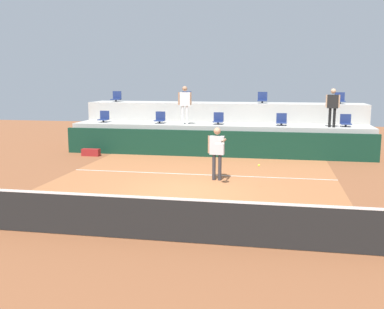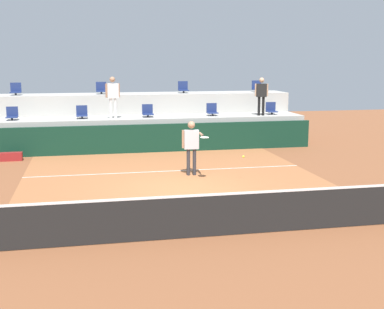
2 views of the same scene
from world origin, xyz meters
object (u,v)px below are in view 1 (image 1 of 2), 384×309
object	(u,v)px
stadium_chair_upper_right	(262,98)
spectator_in_white	(185,102)
stadium_chair_lower_left	(160,118)
tennis_player	(217,148)
stadium_chair_upper_far_right	(340,99)
stadium_chair_lower_far_left	(104,117)
equipment_bag	(91,152)
stadium_chair_upper_far_left	(116,97)
stadium_chair_upper_left	(186,98)
stadium_chair_lower_far_right	(346,121)
stadium_chair_lower_center	(218,119)
stadium_chair_lower_right	(281,120)
spectator_in_grey	(333,104)
tennis_ball	(259,165)

from	to	relation	value
stadium_chair_upper_right	spectator_in_white	xyz separation A→B (m)	(-3.25, -2.18, -0.07)
stadium_chair_lower_left	tennis_player	world-z (taller)	stadium_chair_lower_left
stadium_chair_upper_far_right	tennis_player	distance (m)	8.79
stadium_chair_lower_far_left	equipment_bag	xyz separation A→B (m)	(0.14, -1.94, -1.31)
stadium_chair_lower_far_left	stadium_chair_upper_far_left	size ratio (longest dim) A/B	1.00
stadium_chair_upper_left	stadium_chair_lower_far_right	bearing A→B (deg)	-14.14
stadium_chair_lower_left	stadium_chair_lower_center	distance (m)	2.64
stadium_chair_upper_left	equipment_bag	bearing A→B (deg)	-132.03
stadium_chair_lower_center	equipment_bag	size ratio (longest dim) A/B	0.68
stadium_chair_lower_right	stadium_chair_upper_right	size ratio (longest dim) A/B	1.00
equipment_bag	stadium_chair_upper_right	bearing A→B (deg)	28.13
stadium_chair_upper_far_left	stadium_chair_upper_right	size ratio (longest dim) A/B	1.00
stadium_chair_upper_far_left	equipment_bag	xyz separation A→B (m)	(0.17, -3.74, -2.16)
stadium_chair_lower_right	stadium_chair_lower_far_left	bearing A→B (deg)	180.00
stadium_chair_lower_left	stadium_chair_lower_center	world-z (taller)	same
stadium_chair_upper_far_right	spectator_in_white	xyz separation A→B (m)	(-6.72, -2.18, -0.07)
stadium_chair_upper_right	tennis_player	xyz separation A→B (m)	(-1.14, -7.38, -1.27)
stadium_chair_lower_far_left	stadium_chair_upper_left	world-z (taller)	stadium_chair_upper_left
stadium_chair_lower_far_right	equipment_bag	xyz separation A→B (m)	(-10.51, -1.94, -1.31)
stadium_chair_lower_right	spectator_in_grey	world-z (taller)	spectator_in_grey
stadium_chair_lower_far_right	stadium_chair_upper_far_right	distance (m)	1.99
stadium_chair_lower_center	tennis_player	size ratio (longest dim) A/B	0.30
stadium_chair_upper_far_right	spectator_in_grey	bearing A→B (deg)	-104.12
stadium_chair_lower_right	tennis_ball	size ratio (longest dim) A/B	7.65
stadium_chair_lower_right	equipment_bag	bearing A→B (deg)	-166.18
stadium_chair_lower_left	spectator_in_white	distance (m)	1.50
stadium_chair_lower_left	stadium_chair_lower_right	world-z (taller)	same
tennis_ball	stadium_chair_lower_far_right	bearing A→B (deg)	63.39
stadium_chair_upper_right	tennis_ball	bearing A→B (deg)	-88.46
stadium_chair_lower_right	stadium_chair_upper_far_right	world-z (taller)	stadium_chair_upper_far_right
stadium_chair_upper_right	equipment_bag	world-z (taller)	stadium_chair_upper_right
stadium_chair_lower_left	tennis_player	size ratio (longest dim) A/B	0.30
tennis_player	stadium_chair_upper_right	bearing A→B (deg)	81.22
stadium_chair_upper_far_right	stadium_chair_upper_left	bearing A→B (deg)	180.00
stadium_chair_upper_left	spectator_in_white	distance (m)	2.22
stadium_chair_upper_left	tennis_player	bearing A→B (deg)	-71.39
stadium_chair_lower_center	stadium_chair_upper_far_left	size ratio (longest dim) A/B	1.00
stadium_chair_lower_far_left	stadium_chair_lower_far_right	bearing A→B (deg)	0.00
stadium_chair_lower_right	spectator_in_white	size ratio (longest dim) A/B	0.31
stadium_chair_upper_right	tennis_player	bearing A→B (deg)	-98.78
stadium_chair_lower_far_left	stadium_chair_lower_right	xyz separation A→B (m)	(8.03, 0.00, 0.00)
stadium_chair_lower_center	spectator_in_white	bearing A→B (deg)	-164.89
stadium_chair_upper_far_left	spectator_in_grey	bearing A→B (deg)	-12.22
stadium_chair_upper_far_left	stadium_chair_upper_right	xyz separation A→B (m)	(7.17, 0.00, 0.00)
stadium_chair_upper_far_left	spectator_in_white	xyz separation A→B (m)	(3.92, -2.18, -0.07)
stadium_chair_lower_left	stadium_chair_lower_center	size ratio (longest dim) A/B	1.00
stadium_chair_upper_right	stadium_chair_upper_left	bearing A→B (deg)	180.00
stadium_chair_lower_far_right	spectator_in_white	bearing A→B (deg)	-176.76
stadium_chair_lower_left	equipment_bag	distance (m)	3.44
stadium_chair_lower_right	stadium_chair_upper_right	xyz separation A→B (m)	(-0.89, 1.80, 0.85)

